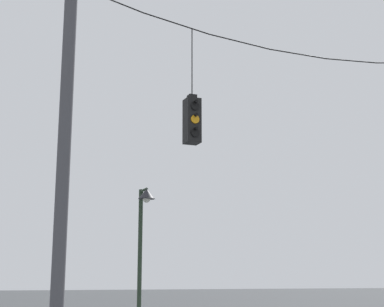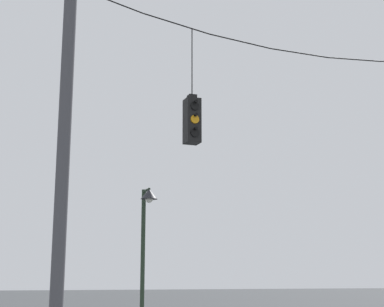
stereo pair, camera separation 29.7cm
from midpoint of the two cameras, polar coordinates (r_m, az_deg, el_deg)
The scene contains 4 objects.
utility_pole_left at distance 12.52m, azimuth -11.73°, elevation -0.49°, with size 0.28×0.28×8.69m.
span_wire at distance 15.58m, azimuth 10.91°, elevation 10.40°, with size 11.69×0.03×0.78m.
traffic_light_near_right_pole at distance 13.54m, azimuth 0.63°, elevation 3.27°, with size 0.34×0.58×2.80m.
street_lamp at distance 16.36m, azimuth -3.95°, elevation -7.27°, with size 0.47×0.81×4.36m.
Camera 2 is at (-7.67, -12.41, 1.86)m, focal length 55.00 mm.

